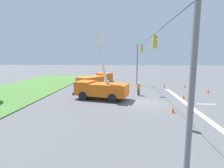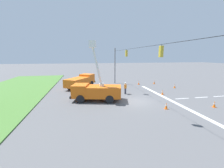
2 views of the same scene
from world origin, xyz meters
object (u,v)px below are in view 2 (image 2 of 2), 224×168
(utility_truck_support_near, at_px, (81,81))
(traffic_cone_mid_left, at_px, (154,82))
(traffic_cone_lane_edge_a, at_px, (175,86))
(traffic_cone_near_bucket, at_px, (214,104))
(road_worker, at_px, (125,87))
(traffic_cone_mid_right, at_px, (162,92))
(utility_truck_bucket_lift, at_px, (96,90))
(traffic_cone_foreground_right, at_px, (166,106))
(traffic_cone_foreground_left, at_px, (139,83))

(utility_truck_support_near, height_order, traffic_cone_mid_left, utility_truck_support_near)
(traffic_cone_lane_edge_a, bearing_deg, traffic_cone_near_bucket, 169.99)
(traffic_cone_near_bucket, distance_m, traffic_cone_lane_edge_a, 10.22)
(utility_truck_support_near, relative_size, traffic_cone_lane_edge_a, 9.17)
(road_worker, height_order, traffic_cone_mid_right, road_worker)
(traffic_cone_near_bucket, height_order, traffic_cone_lane_edge_a, traffic_cone_lane_edge_a)
(traffic_cone_mid_right, bearing_deg, traffic_cone_mid_left, -18.96)
(utility_truck_bucket_lift, distance_m, road_worker, 5.25)
(traffic_cone_foreground_right, height_order, traffic_cone_mid_left, traffic_cone_mid_left)
(utility_truck_support_near, bearing_deg, traffic_cone_foreground_right, -145.27)
(traffic_cone_foreground_right, height_order, traffic_cone_mid_right, traffic_cone_mid_right)
(utility_truck_support_near, distance_m, traffic_cone_mid_left, 14.70)
(utility_truck_bucket_lift, height_order, traffic_cone_lane_edge_a, utility_truck_bucket_lift)
(road_worker, bearing_deg, traffic_cone_near_bucket, -133.64)
(traffic_cone_mid_left, relative_size, traffic_cone_lane_edge_a, 0.98)
(traffic_cone_foreground_right, bearing_deg, traffic_cone_mid_left, -21.90)
(traffic_cone_near_bucket, relative_size, traffic_cone_lane_edge_a, 0.96)
(traffic_cone_foreground_left, height_order, traffic_cone_mid_left, traffic_cone_foreground_left)
(utility_truck_support_near, relative_size, road_worker, 3.93)
(utility_truck_support_near, relative_size, traffic_cone_foreground_left, 8.99)
(traffic_cone_near_bucket, bearing_deg, traffic_cone_foreground_right, 84.37)
(road_worker, height_order, traffic_cone_near_bucket, road_worker)
(traffic_cone_foreground_left, height_order, traffic_cone_mid_right, traffic_cone_foreground_left)
(utility_truck_support_near, height_order, traffic_cone_foreground_right, utility_truck_support_near)
(utility_truck_support_near, xyz_separation_m, traffic_cone_near_bucket, (-13.64, -14.63, -0.85))
(traffic_cone_mid_right, bearing_deg, utility_truck_support_near, 57.83)
(utility_truck_bucket_lift, distance_m, traffic_cone_near_bucket, 13.72)
(utility_truck_bucket_lift, height_order, traffic_cone_near_bucket, utility_truck_bucket_lift)
(utility_truck_bucket_lift, xyz_separation_m, utility_truck_support_near, (8.46, 1.96, -0.16))
(traffic_cone_mid_right, bearing_deg, traffic_cone_foreground_right, 154.03)
(road_worker, distance_m, traffic_cone_foreground_left, 8.25)
(utility_truck_support_near, relative_size, traffic_cone_mid_right, 9.56)
(utility_truck_support_near, bearing_deg, traffic_cone_foreground_left, -86.09)
(traffic_cone_foreground_left, relative_size, traffic_cone_mid_right, 1.06)
(traffic_cone_mid_left, relative_size, traffic_cone_near_bucket, 1.02)
(utility_truck_bucket_lift, bearing_deg, traffic_cone_foreground_right, -123.10)
(utility_truck_bucket_lift, relative_size, traffic_cone_foreground_left, 9.62)
(traffic_cone_mid_right, bearing_deg, road_worker, 74.19)
(road_worker, xyz_separation_m, traffic_cone_mid_right, (-1.49, -5.26, -0.64))
(traffic_cone_lane_edge_a, bearing_deg, traffic_cone_mid_right, 130.15)
(utility_truck_bucket_lift, distance_m, traffic_cone_mid_right, 9.97)
(traffic_cone_near_bucket, xyz_separation_m, traffic_cone_lane_edge_a, (10.06, -1.78, 0.02))
(utility_truck_bucket_lift, xyz_separation_m, traffic_cone_lane_edge_a, (4.88, -14.44, -1.00))
(utility_truck_support_near, distance_m, traffic_cone_lane_edge_a, 16.81)
(traffic_cone_foreground_left, height_order, traffic_cone_foreground_right, traffic_cone_foreground_left)
(traffic_cone_foreground_left, xyz_separation_m, traffic_cone_mid_right, (-8.21, -0.52, -0.03))
(traffic_cone_foreground_right, bearing_deg, utility_truck_bucket_lift, 56.90)
(traffic_cone_foreground_right, distance_m, traffic_cone_mid_left, 14.96)
(traffic_cone_foreground_left, distance_m, traffic_cone_mid_right, 8.23)
(traffic_cone_foreground_right, bearing_deg, traffic_cone_near_bucket, -95.63)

